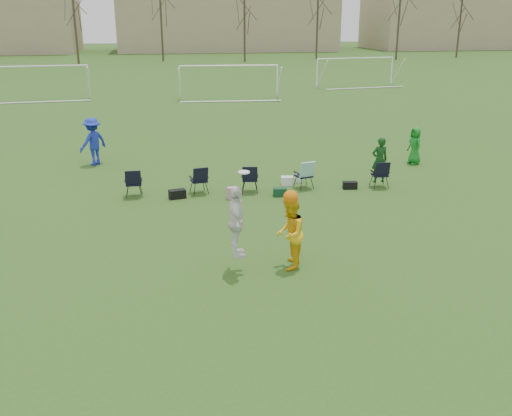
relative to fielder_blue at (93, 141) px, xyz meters
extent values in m
plane|color=#2D5019|center=(4.18, -12.85, -0.98)|extent=(260.00, 260.00, 0.00)
imported|color=#182CB6|center=(0.00, 0.00, 0.00)|extent=(1.41, 1.40, 1.95)
imported|color=#157A20|center=(13.13, -2.15, -0.21)|extent=(0.60, 0.82, 1.54)
imported|color=white|center=(4.30, -11.44, 0.30)|extent=(0.46, 1.02, 1.71)
imported|color=yellow|center=(5.60, -11.41, -0.09)|extent=(0.92, 1.04, 1.77)
sphere|color=orange|center=(5.60, -11.41, 0.82)|extent=(0.35, 0.35, 0.35)
cylinder|color=white|center=(4.48, -11.50, 1.51)|extent=(0.27, 0.27, 0.04)
imported|color=#103C13|center=(10.40, -5.08, 0.00)|extent=(0.61, 0.40, 1.64)
cube|color=black|center=(3.16, -5.27, -0.83)|extent=(0.60, 0.42, 0.30)
cube|color=#C882A3|center=(4.99, -5.65, -0.78)|extent=(0.39, 0.29, 0.40)
cube|color=#0F3A20|center=(6.63, -5.63, -0.84)|extent=(0.48, 0.34, 0.28)
cube|color=white|center=(7.18, -4.38, -0.82)|extent=(0.46, 0.36, 0.32)
cylinder|color=white|center=(7.71, -4.06, -0.83)|extent=(0.26, 0.26, 0.30)
cube|color=black|center=(9.29, -5.22, -0.85)|extent=(0.53, 0.33, 0.26)
cube|color=black|center=(1.72, -4.78, -0.50)|extent=(0.61, 0.61, 0.96)
cube|color=black|center=(3.94, -4.79, -0.50)|extent=(0.70, 0.70, 0.96)
cube|color=black|center=(5.71, -4.94, -0.50)|extent=(0.68, 0.68, 0.96)
cube|color=black|center=(7.68, -4.82, -0.50)|extent=(0.73, 0.73, 0.96)
cube|color=black|center=(10.40, -5.18, -0.50)|extent=(0.62, 0.62, 0.96)
cylinder|color=white|center=(-2.19, 21.47, 0.22)|extent=(0.12, 0.12, 2.40)
cylinder|color=white|center=(-5.82, 21.15, 1.42)|extent=(7.28, 0.76, 0.12)
cylinder|color=white|center=(4.53, 19.41, 0.22)|extent=(0.12, 0.12, 2.40)
cylinder|color=white|center=(11.82, 18.90, 0.22)|extent=(0.12, 0.12, 2.40)
cylinder|color=white|center=(8.18, 19.15, 1.42)|extent=(7.29, 0.63, 0.12)
cylinder|color=white|center=(16.56, 24.65, 0.22)|extent=(0.12, 0.12, 2.40)
cylinder|color=white|center=(23.79, 25.66, 0.22)|extent=(0.12, 0.12, 2.40)
cylinder|color=white|center=(20.18, 25.15, 1.42)|extent=(7.25, 1.13, 0.12)
cylinder|color=#382B21|center=(-6.82, 55.65, 4.12)|extent=(0.28, 0.28, 10.20)
cylinder|color=#382B21|center=(4.18, 58.65, 4.72)|extent=(0.28, 0.28, 11.40)
cylinder|color=#382B21|center=(15.18, 55.65, 3.52)|extent=(0.28, 0.28, 9.00)
cylinder|color=#382B21|center=(26.18, 58.65, 4.12)|extent=(0.28, 0.28, 10.20)
cylinder|color=#382B21|center=(37.18, 55.65, 4.72)|extent=(0.28, 0.28, 11.40)
cylinder|color=#382B21|center=(48.18, 58.65, 3.52)|extent=(0.28, 0.28, 9.00)
cube|color=tan|center=(16.18, 83.15, 4.52)|extent=(38.00, 16.00, 11.00)
cube|color=tan|center=(59.18, 83.15, 5.52)|extent=(30.00, 16.00, 13.00)
camera|label=1|loc=(2.55, -23.86, 4.86)|focal=40.00mm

